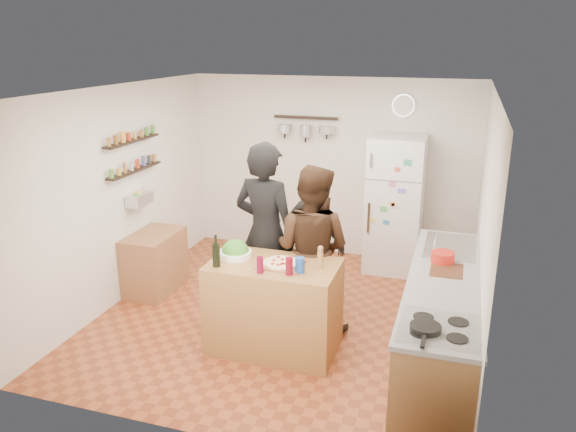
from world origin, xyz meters
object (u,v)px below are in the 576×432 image
(salad_bowl, at_px, (235,254))
(side_table, at_px, (155,262))
(person_center, at_px, (311,249))
(person_left, at_px, (266,234))
(salt_canister, at_px, (300,265))
(prep_island, at_px, (274,306))
(counter_run, at_px, (441,325))
(wall_clock, at_px, (404,105))
(pepper_mill, at_px, (320,259))
(red_bowl, at_px, (443,257))
(wine_bottle, at_px, (216,255))
(skillet, at_px, (426,328))
(fridge, at_px, (395,204))
(person_back, at_px, (314,241))

(salad_bowl, bearing_deg, side_table, 150.47)
(person_center, bearing_deg, person_left, 8.12)
(salt_canister, distance_m, person_center, 0.67)
(prep_island, relative_size, person_left, 0.63)
(salad_bowl, xyz_separation_m, side_table, (-1.42, 0.80, -0.58))
(salad_bowl, distance_m, counter_run, 2.08)
(wall_clock, bearing_deg, person_left, -117.20)
(salad_bowl, distance_m, pepper_mill, 0.87)
(pepper_mill, relative_size, red_bowl, 0.76)
(person_center, xyz_separation_m, counter_run, (1.37, -0.41, -0.44))
(wine_bottle, relative_size, skillet, 0.97)
(red_bowl, distance_m, wall_clock, 2.61)
(person_center, bearing_deg, fridge, -98.10)
(pepper_mill, height_order, salt_canister, pepper_mill)
(side_table, bearing_deg, prep_island, -24.90)
(fridge, bearing_deg, side_table, -149.74)
(prep_island, bearing_deg, pepper_mill, 6.34)
(salad_bowl, height_order, person_center, person_center)
(prep_island, xyz_separation_m, person_left, (-0.28, 0.55, 0.54))
(person_back, height_order, fridge, fridge)
(wine_bottle, relative_size, salt_canister, 1.55)
(prep_island, bearing_deg, wall_clock, 72.84)
(wine_bottle, xyz_separation_m, side_table, (-1.34, 1.07, -0.66))
(person_left, distance_m, person_back, 0.66)
(salad_bowl, xyz_separation_m, red_bowl, (1.97, 0.48, 0.02))
(person_left, relative_size, red_bowl, 8.76)
(person_center, distance_m, side_table, 2.16)
(person_center, bearing_deg, salt_canister, 106.08)
(person_left, height_order, wall_clock, wall_clock)
(person_left, distance_m, counter_run, 2.01)
(person_left, relative_size, wall_clock, 6.65)
(salad_bowl, distance_m, person_center, 0.81)
(salt_canister, distance_m, skillet, 1.43)
(prep_island, distance_m, side_table, 2.03)
(prep_island, distance_m, counter_run, 1.61)
(salt_canister, distance_m, wall_clock, 3.15)
(person_left, bearing_deg, wall_clock, -105.83)
(wine_bottle, height_order, person_left, person_left)
(red_bowl, bearing_deg, person_back, 160.44)
(salt_canister, distance_m, side_table, 2.43)
(wine_bottle, distance_m, side_table, 1.84)
(pepper_mill, height_order, counter_run, pepper_mill)
(counter_run, xyz_separation_m, fridge, (-0.75, 2.30, 0.45))
(person_back, height_order, skillet, person_back)
(skillet, xyz_separation_m, red_bowl, (0.05, 1.43, 0.03))
(wine_bottle, bearing_deg, pepper_mill, 15.87)
(prep_island, xyz_separation_m, skillet, (1.50, -0.90, 0.49))
(wall_clock, bearing_deg, salt_canister, -100.84)
(person_left, height_order, counter_run, person_left)
(counter_run, height_order, wall_clock, wall_clock)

